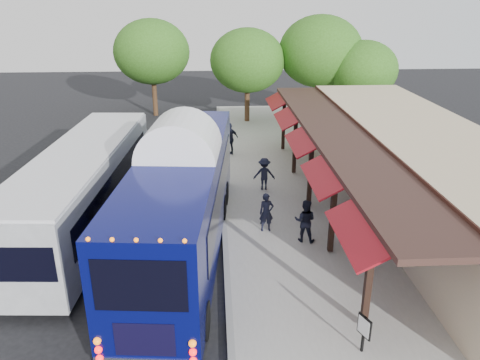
# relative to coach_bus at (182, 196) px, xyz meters

# --- Properties ---
(ground) EXTENTS (90.00, 90.00, 0.00)m
(ground) POSITION_rel_coach_bus_xyz_m (1.45, -0.77, -2.16)
(ground) COLOR black
(ground) RESTS_ON ground
(sidewalk) EXTENTS (10.00, 40.00, 0.15)m
(sidewalk) POSITION_rel_coach_bus_xyz_m (6.45, 3.23, -2.08)
(sidewalk) COLOR #9E9B93
(sidewalk) RESTS_ON ground
(curb) EXTENTS (0.20, 40.00, 0.16)m
(curb) POSITION_rel_coach_bus_xyz_m (1.50, 3.23, -2.08)
(curb) COLOR gray
(curb) RESTS_ON ground
(station_shelter) EXTENTS (8.15, 20.00, 3.60)m
(station_shelter) POSITION_rel_coach_bus_xyz_m (9.83, 3.23, -0.31)
(station_shelter) COLOR #C6B089
(station_shelter) RESTS_ON ground
(coach_bus) EXTENTS (3.79, 12.73, 4.02)m
(coach_bus) POSITION_rel_coach_bus_xyz_m (0.00, 0.00, 0.00)
(coach_bus) COLOR #060A4E
(coach_bus) RESTS_ON ground
(city_bus) EXTENTS (3.40, 12.39, 3.29)m
(city_bus) POSITION_rel_coach_bus_xyz_m (-3.97, 2.03, -0.34)
(city_bus) COLOR gray
(city_bus) RESTS_ON ground
(ped_a) EXTENTS (0.60, 0.42, 1.54)m
(ped_a) POSITION_rel_coach_bus_xyz_m (3.12, 1.06, -1.24)
(ped_a) COLOR black
(ped_a) RESTS_ON sidewalk
(ped_b) EXTENTS (0.96, 0.84, 1.65)m
(ped_b) POSITION_rel_coach_bus_xyz_m (4.46, 0.15, -1.18)
(ped_b) COLOR black
(ped_b) RESTS_ON sidewalk
(ped_c) EXTENTS (1.18, 1.00, 1.89)m
(ped_c) POSITION_rel_coach_bus_xyz_m (2.05, 10.54, -1.06)
(ped_c) COLOR black
(ped_c) RESTS_ON sidewalk
(ped_d) EXTENTS (1.04, 0.64, 1.56)m
(ped_d) POSITION_rel_coach_bus_xyz_m (3.48, 5.23, -1.23)
(ped_d) COLOR black
(ped_d) RESTS_ON sidewalk
(sign_board) EXTENTS (0.23, 0.47, 1.08)m
(sign_board) POSITION_rel_coach_bus_xyz_m (4.87, -5.77, -1.28)
(sign_board) COLOR black
(sign_board) RESTS_ON sidewalk
(tree_left) EXTENTS (5.26, 5.26, 6.74)m
(tree_left) POSITION_rel_coach_bus_xyz_m (3.59, 18.32, 2.33)
(tree_left) COLOR #382314
(tree_left) RESTS_ON ground
(tree_mid) EXTENTS (5.92, 5.92, 7.58)m
(tree_mid) POSITION_rel_coach_bus_xyz_m (8.79, 18.54, 2.90)
(tree_mid) COLOR #382314
(tree_mid) RESTS_ON ground
(tree_right) EXTENTS (4.68, 4.68, 5.99)m
(tree_right) POSITION_rel_coach_bus_xyz_m (11.50, 16.92, 1.83)
(tree_right) COLOR #382314
(tree_right) RESTS_ON ground
(tree_far) EXTENTS (5.66, 5.66, 7.25)m
(tree_far) POSITION_rel_coach_bus_xyz_m (-3.39, 21.08, 2.67)
(tree_far) COLOR #382314
(tree_far) RESTS_ON ground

